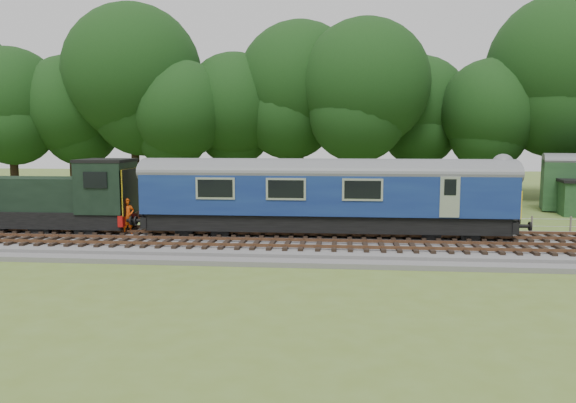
# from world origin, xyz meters

# --- Properties ---
(ground) EXTENTS (120.00, 120.00, 0.00)m
(ground) POSITION_xyz_m (0.00, 0.00, 0.00)
(ground) COLOR #536726
(ground) RESTS_ON ground
(ballast) EXTENTS (70.00, 7.00, 0.35)m
(ballast) POSITION_xyz_m (0.00, 0.00, 0.17)
(ballast) COLOR #4C4C4F
(ballast) RESTS_ON ground
(track_north) EXTENTS (67.20, 2.40, 0.21)m
(track_north) POSITION_xyz_m (0.00, 1.40, 0.42)
(track_north) COLOR black
(track_north) RESTS_ON ballast
(track_south) EXTENTS (67.20, 2.40, 0.21)m
(track_south) POSITION_xyz_m (0.00, -1.60, 0.42)
(track_south) COLOR black
(track_south) RESTS_ON ballast
(fence) EXTENTS (64.00, 0.12, 1.00)m
(fence) POSITION_xyz_m (0.00, 4.50, 0.00)
(fence) COLOR #6B6054
(fence) RESTS_ON ground
(tree_line) EXTENTS (70.00, 8.00, 18.00)m
(tree_line) POSITION_xyz_m (0.00, 22.00, 0.00)
(tree_line) COLOR black
(tree_line) RESTS_ON ground
(dmu_railcar) EXTENTS (18.05, 2.86, 3.88)m
(dmu_railcar) POSITION_xyz_m (3.00, 1.40, 2.61)
(dmu_railcar) COLOR black
(dmu_railcar) RESTS_ON ground
(shunter_loco) EXTENTS (8.91, 2.60, 3.38)m
(shunter_loco) POSITION_xyz_m (-10.93, 1.40, 1.97)
(shunter_loco) COLOR black
(shunter_loco) RESTS_ON ground
(worker) EXTENTS (0.78, 0.77, 1.81)m
(worker) POSITION_xyz_m (-6.84, 0.65, 1.26)
(worker) COLOR #FA510D
(worker) RESTS_ON ballast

